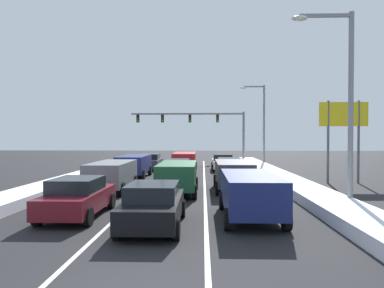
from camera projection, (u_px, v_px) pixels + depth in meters
ground_plane at (176, 189)px, 21.17m from camera, size 120.00×120.00×0.00m
lane_stripe_between_right_lane_and_center_lane at (204, 181)px, 24.90m from camera, size 0.14×41.64×0.01m
lane_stripe_between_center_lane_and_left_lane at (156, 181)px, 25.00m from camera, size 0.14×41.64×0.01m
snow_bank_right_shoulder at (280, 178)px, 24.73m from camera, size 2.01×41.64×0.48m
snow_bank_left_shoulder at (82, 177)px, 25.16m from camera, size 1.99×41.64×0.49m
suv_navy_right_lane_nearest at (250, 192)px, 13.33m from camera, size 2.16×4.90×1.67m
suv_charcoal_right_lane_second at (233, 173)px, 20.32m from camera, size 2.16×4.90×1.67m
sedan_tan_right_lane_third at (229, 168)px, 26.66m from camera, size 2.00×4.50×1.51m
sedan_white_right_lane_fourth at (223, 162)px, 32.63m from camera, size 2.00×4.50×1.51m
sedan_black_center_lane_nearest at (153, 205)px, 12.09m from camera, size 2.00×4.50×1.51m
suv_green_center_lane_second at (178, 175)px, 19.23m from camera, size 2.16×4.90×1.67m
sedan_silver_center_lane_third at (178, 170)px, 25.24m from camera, size 2.00×4.50×1.51m
suv_red_center_lane_fourth at (185, 160)px, 31.95m from camera, size 2.16×4.90×1.67m
sedan_maroon_left_lane_nearest at (78, 197)px, 13.74m from camera, size 2.00×4.50×1.51m
suv_gray_left_lane_second at (112, 174)px, 20.01m from camera, size 2.16×4.90×1.67m
suv_navy_left_lane_third at (134, 164)px, 27.00m from camera, size 2.16×4.90×1.67m
sedan_charcoal_left_lane_fourth at (151, 162)px, 33.49m from camera, size 2.00×4.50×1.51m
traffic_light_gantry at (201, 122)px, 43.72m from camera, size 14.00×0.47×6.20m
street_lamp_right_near at (343, 92)px, 15.17m from camera, size 2.66×0.36×8.41m
street_lamp_right_mid at (261, 118)px, 37.86m from camera, size 2.66×0.36×8.62m
roadside_sign_right at (343, 123)px, 23.55m from camera, size 3.20×0.16×5.50m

